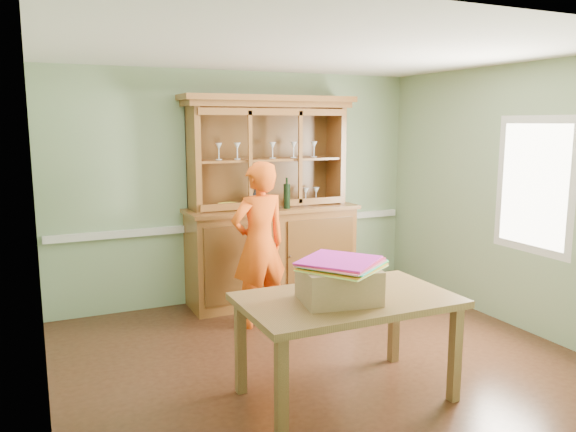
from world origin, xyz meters
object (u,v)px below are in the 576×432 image
cardboard_box (339,284)px  person (259,245)px  china_hutch (271,231)px  dining_table (347,309)px

cardboard_box → person: (0.09, 1.80, -0.07)m
china_hutch → cardboard_box: (-0.53, -2.54, 0.09)m
dining_table → cardboard_box: size_ratio=2.95×
person → china_hutch: bearing=-129.6°
china_hutch → cardboard_box: bearing=-101.8°
china_hutch → dining_table: size_ratio=1.49×
china_hutch → person: size_ratio=1.40×
cardboard_box → person: person is taller
china_hutch → person: china_hutch is taller
dining_table → cardboard_box: 0.26m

